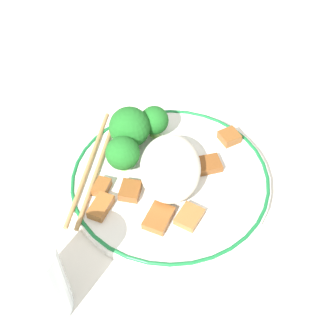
{
  "coord_description": "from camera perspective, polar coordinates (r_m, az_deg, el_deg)",
  "views": [
    {
      "loc": [
        0.39,
        0.0,
        0.49
      ],
      "look_at": [
        0.0,
        0.0,
        0.03
      ],
      "focal_mm": 50.0,
      "sensor_mm": 36.0,
      "label": 1
    }
  ],
  "objects": [
    {
      "name": "ground_plane",
      "position": [
        0.63,
        0.0,
        -2.04
      ],
      "size": [
        3.0,
        3.0,
        0.0
      ],
      "primitive_type": "plane",
      "color": "silver"
    },
    {
      "name": "plate",
      "position": [
        0.62,
        0.0,
        -1.52
      ],
      "size": [
        0.27,
        0.27,
        0.02
      ],
      "color": "white",
      "rests_on": "ground_plane"
    },
    {
      "name": "rice_mound",
      "position": [
        0.6,
        0.37,
        -0.06
      ],
      "size": [
        0.11,
        0.08,
        0.04
      ],
      "color": "white",
      "rests_on": "plate"
    },
    {
      "name": "broccoli_back_left",
      "position": [
        0.65,
        -1.94,
        5.78
      ],
      "size": [
        0.04,
        0.04,
        0.05
      ],
      "color": "#72AD4C",
      "rests_on": "plate"
    },
    {
      "name": "broccoli_back_center",
      "position": [
        0.64,
        -4.97,
        4.96
      ],
      "size": [
        0.06,
        0.06,
        0.06
      ],
      "color": "#72AD4C",
      "rests_on": "plate"
    },
    {
      "name": "broccoli_back_right",
      "position": [
        0.62,
        -5.82,
        1.79
      ],
      "size": [
        0.05,
        0.05,
        0.05
      ],
      "color": "#72AD4C",
      "rests_on": "plate"
    },
    {
      "name": "meat_near_front",
      "position": [
        0.63,
        4.45,
        0.39
      ],
      "size": [
        0.04,
        0.04,
        0.01
      ],
      "color": "brown",
      "rests_on": "plate"
    },
    {
      "name": "meat_near_left",
      "position": [
        0.61,
        -8.36,
        -2.31
      ],
      "size": [
        0.03,
        0.03,
        0.01
      ],
      "color": "brown",
      "rests_on": "plate"
    },
    {
      "name": "meat_near_right",
      "position": [
        0.58,
        2.33,
        -5.94
      ],
      "size": [
        0.04,
        0.04,
        0.01
      ],
      "color": "#9E6633",
      "rests_on": "plate"
    },
    {
      "name": "meat_near_back",
      "position": [
        0.67,
        7.23,
        3.79
      ],
      "size": [
        0.03,
        0.03,
        0.01
      ],
      "color": "brown",
      "rests_on": "plate"
    },
    {
      "name": "meat_on_rice_edge",
      "position": [
        0.59,
        -8.48,
        -4.69
      ],
      "size": [
        0.04,
        0.03,
        0.01
      ],
      "color": "#995B28",
      "rests_on": "plate"
    },
    {
      "name": "meat_mid_left",
      "position": [
        0.58,
        -1.44,
        -6.1
      ],
      "size": [
        0.05,
        0.04,
        0.01
      ],
      "color": "brown",
      "rests_on": "plate"
    },
    {
      "name": "meat_mid_right",
      "position": [
        0.6,
        -4.9,
        -2.78
      ],
      "size": [
        0.03,
        0.03,
        0.01
      ],
      "color": "brown",
      "rests_on": "plate"
    },
    {
      "name": "chopsticks",
      "position": [
        0.64,
        -9.34,
        0.21
      ],
      "size": [
        0.2,
        0.05,
        0.01
      ],
      "color": "#AD8451",
      "rests_on": "plate"
    },
    {
      "name": "drinking_glass",
      "position": [
        0.51,
        -16.21,
        -13.19
      ],
      "size": [
        0.06,
        0.06,
        0.11
      ],
      "color": "silver",
      "rests_on": "ground_plane"
    }
  ]
}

